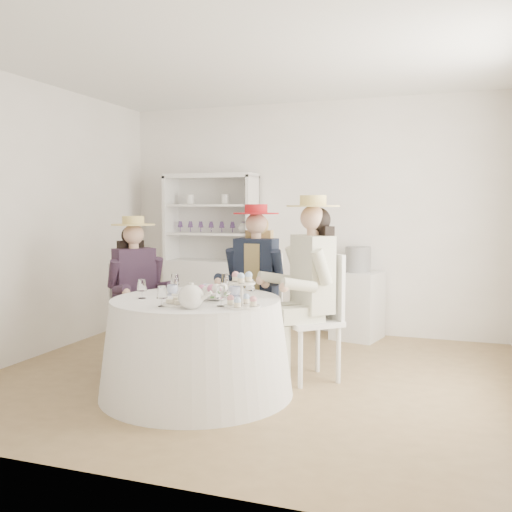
% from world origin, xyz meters
% --- Properties ---
extents(ground, '(4.50, 4.50, 0.00)m').
position_xyz_m(ground, '(0.00, 0.00, 0.00)').
color(ground, olive).
rests_on(ground, ground).
extents(ceiling, '(4.50, 4.50, 0.00)m').
position_xyz_m(ceiling, '(0.00, 0.00, 2.70)').
color(ceiling, white).
rests_on(ceiling, wall_back).
extents(wall_back, '(4.50, 0.00, 4.50)m').
position_xyz_m(wall_back, '(0.00, 2.00, 1.35)').
color(wall_back, silver).
rests_on(wall_back, ground).
extents(wall_front, '(4.50, 0.00, 4.50)m').
position_xyz_m(wall_front, '(0.00, -2.00, 1.35)').
color(wall_front, silver).
rests_on(wall_front, ground).
extents(wall_left, '(0.00, 4.50, 4.50)m').
position_xyz_m(wall_left, '(-2.25, 0.00, 1.35)').
color(wall_left, silver).
rests_on(wall_left, ground).
extents(tea_table, '(1.53, 1.53, 0.76)m').
position_xyz_m(tea_table, '(-0.27, -0.56, 0.38)').
color(tea_table, white).
rests_on(tea_table, ground).
extents(hutch, '(1.17, 0.58, 1.87)m').
position_xyz_m(hutch, '(-1.14, 1.77, 0.67)').
color(hutch, silver).
rests_on(hutch, ground).
extents(side_table, '(0.58, 0.58, 0.75)m').
position_xyz_m(side_table, '(0.63, 1.75, 0.38)').
color(side_table, silver).
rests_on(side_table, ground).
extents(hatbox, '(0.36, 0.36, 0.28)m').
position_xyz_m(hatbox, '(0.63, 1.75, 0.89)').
color(hatbox, black).
rests_on(hatbox, side_table).
extents(guest_left, '(0.60, 0.57, 1.40)m').
position_xyz_m(guest_left, '(-1.12, -0.05, 0.79)').
color(guest_left, silver).
rests_on(guest_left, ground).
extents(guest_mid, '(0.54, 0.57, 1.50)m').
position_xyz_m(guest_mid, '(-0.12, 0.42, 0.85)').
color(guest_mid, silver).
rests_on(guest_mid, ground).
extents(guest_right, '(0.67, 0.66, 1.57)m').
position_xyz_m(guest_right, '(0.49, 0.08, 0.89)').
color(guest_right, silver).
rests_on(guest_right, ground).
extents(spare_chair, '(0.59, 0.59, 1.01)m').
position_xyz_m(spare_chair, '(-0.28, 0.88, 0.54)').
color(spare_chair, silver).
rests_on(spare_chair, ground).
extents(teacup_a, '(0.11, 0.11, 0.07)m').
position_xyz_m(teacup_a, '(-0.52, -0.47, 0.80)').
color(teacup_a, white).
rests_on(teacup_a, tea_table).
extents(teacup_b, '(0.09, 0.09, 0.07)m').
position_xyz_m(teacup_b, '(-0.30, -0.29, 0.80)').
color(teacup_b, white).
rests_on(teacup_b, tea_table).
extents(teacup_c, '(0.11, 0.11, 0.08)m').
position_xyz_m(teacup_c, '(-0.01, -0.40, 0.80)').
color(teacup_c, white).
rests_on(teacup_c, tea_table).
extents(flower_bowl, '(0.21, 0.21, 0.05)m').
position_xyz_m(flower_bowl, '(-0.08, -0.59, 0.79)').
color(flower_bowl, white).
rests_on(flower_bowl, tea_table).
extents(flower_arrangement, '(0.19, 0.19, 0.07)m').
position_xyz_m(flower_arrangement, '(-0.08, -0.65, 0.85)').
color(flower_arrangement, '#CD6695').
rests_on(flower_arrangement, tea_table).
extents(table_teapot, '(0.26, 0.18, 0.19)m').
position_xyz_m(table_teapot, '(-0.11, -0.97, 0.84)').
color(table_teapot, white).
rests_on(table_teapot, tea_table).
extents(sandwich_plate, '(0.24, 0.24, 0.05)m').
position_xyz_m(sandwich_plate, '(-0.27, -0.88, 0.78)').
color(sandwich_plate, white).
rests_on(sandwich_plate, tea_table).
extents(cupcake_stand, '(0.26, 0.26, 0.25)m').
position_xyz_m(cupcake_stand, '(0.21, -0.81, 0.85)').
color(cupcake_stand, white).
rests_on(cupcake_stand, tea_table).
extents(stemware_set, '(0.88, 0.92, 0.15)m').
position_xyz_m(stemware_set, '(-0.27, -0.56, 0.84)').
color(stemware_set, white).
rests_on(stemware_set, tea_table).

